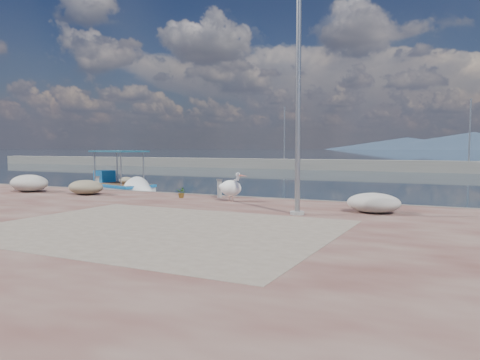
% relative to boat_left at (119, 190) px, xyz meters
% --- Properties ---
extents(ground, '(1400.00, 1400.00, 0.00)m').
position_rel_boat_left_xyz_m(ground, '(9.48, -7.56, -0.22)').
color(ground, '#162635').
rests_on(ground, ground).
extents(quay, '(44.00, 22.00, 0.50)m').
position_rel_boat_left_xyz_m(quay, '(9.48, -13.56, 0.03)').
color(quay, '#522823').
rests_on(quay, ground).
extents(quay_patch, '(9.00, 7.00, 0.01)m').
position_rel_boat_left_xyz_m(quay_patch, '(10.48, -10.56, 0.28)').
color(quay_patch, gray).
rests_on(quay_patch, quay).
extents(breakwater, '(120.00, 2.20, 7.50)m').
position_rel_boat_left_xyz_m(breakwater, '(9.48, 32.44, 0.38)').
color(breakwater, gray).
rests_on(breakwater, ground).
extents(mountains, '(370.00, 280.00, 22.00)m').
position_rel_boat_left_xyz_m(mountains, '(13.87, 642.44, 9.29)').
color(mountains, '#28384C').
rests_on(mountains, ground).
extents(boat_left, '(6.17, 3.43, 2.82)m').
position_rel_boat_left_xyz_m(boat_left, '(0.00, 0.00, 0.00)').
color(boat_left, white).
rests_on(boat_left, ground).
extents(pelican, '(1.16, 0.55, 1.14)m').
position_rel_boat_left_xyz_m(pelican, '(9.37, -4.31, 0.82)').
color(pelican, tan).
rests_on(pelican, quay).
extents(lamp_post, '(0.44, 0.96, 7.00)m').
position_rel_boat_left_xyz_m(lamp_post, '(12.88, -6.57, 3.58)').
color(lamp_post, gray).
rests_on(lamp_post, quay).
extents(bollard_near, '(0.25, 0.25, 0.78)m').
position_rel_boat_left_xyz_m(bollard_near, '(8.29, -3.27, 0.70)').
color(bollard_near, gray).
rests_on(bollard_near, quay).
extents(bollard_far, '(0.23, 0.23, 0.70)m').
position_rel_boat_left_xyz_m(bollard_far, '(1.43, -3.14, 0.66)').
color(bollard_far, gray).
rests_on(bollard_far, quay).
extents(potted_plant, '(0.43, 0.38, 0.45)m').
position_rel_boat_left_xyz_m(potted_plant, '(6.95, -4.12, 0.50)').
color(potted_plant, '#33722D').
rests_on(potted_plant, quay).
extents(net_pile_b, '(1.66, 1.29, 0.65)m').
position_rel_boat_left_xyz_m(net_pile_b, '(2.35, -4.85, 0.60)').
color(net_pile_b, tan).
rests_on(net_pile_b, quay).
extents(net_pile_a, '(1.98, 1.44, 0.81)m').
position_rel_boat_left_xyz_m(net_pile_a, '(-1.03, -5.06, 0.68)').
color(net_pile_a, beige).
rests_on(net_pile_a, quay).
extents(net_pile_d, '(1.70, 1.28, 0.64)m').
position_rel_boat_left_xyz_m(net_pile_d, '(14.95, -5.13, 0.60)').
color(net_pile_d, beige).
rests_on(net_pile_d, quay).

